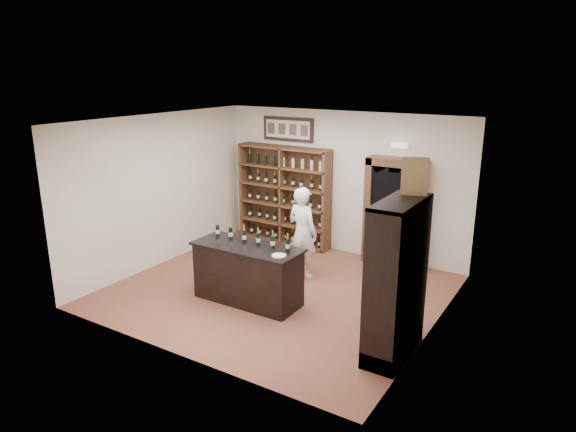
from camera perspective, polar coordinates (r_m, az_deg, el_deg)
The scene contains 20 objects.
floor at distance 9.25m, azimuth -1.20°, elevation -8.31°, with size 5.50×5.50×0.00m, color brown.
ceiling at distance 8.46m, azimuth -1.32°, elevation 10.51°, with size 5.50×5.50×0.00m, color white.
wall_back at distance 10.86m, azimuth 5.96°, elevation 3.66°, with size 5.50×0.04×3.00m, color silver.
wall_left at distance 10.45m, azimuth -14.02°, elevation 2.77°, with size 0.04×5.00×3.00m, color silver.
wall_right at distance 7.66m, azimuth 16.28°, elevation -2.25°, with size 0.04×5.00×3.00m, color silver.
wine_shelf at distance 11.42m, azimuth -0.34°, elevation 2.31°, with size 2.20×0.38×2.20m.
framed_picture at distance 11.28m, azimuth 0.02°, elevation 9.63°, with size 1.25×0.04×0.52m, color black.
arched_doorway at distance 10.32m, azimuth 11.72°, elevation 0.68°, with size 1.17×0.35×2.17m.
emergency_light at distance 10.15m, azimuth 12.31°, elevation 7.68°, with size 0.30×0.10×0.10m, color white.
tasting_counter at distance 8.71m, azimuth -4.49°, elevation -6.44°, with size 1.88×0.78×1.00m.
counter_bottle_0 at distance 9.01m, azimuth -7.84°, elevation -1.61°, with size 0.07×0.07×0.30m.
counter_bottle_1 at distance 8.83m, azimuth -6.40°, elevation -1.92°, with size 0.07×0.07×0.30m.
counter_bottle_2 at distance 8.66m, azimuth -4.89°, elevation -2.24°, with size 0.07×0.07×0.30m.
counter_bottle_3 at distance 8.50m, azimuth -3.33°, elevation -2.56°, with size 0.07×0.07×0.30m.
counter_bottle_4 at distance 8.35m, azimuth -1.71°, elevation -2.90°, with size 0.07×0.07×0.30m.
counter_bottle_5 at distance 8.20m, azimuth -0.03°, elevation -3.25°, with size 0.07×0.07×0.30m.
side_cabinet at distance 7.19m, azimuth 12.06°, elevation -9.58°, with size 0.48×1.20×2.20m.
shopkeeper at distance 9.58m, azimuth 1.64°, elevation -1.85°, with size 0.64×0.42×1.74m, color white.
plate at distance 8.03m, azimuth -1.02°, elevation -4.43°, with size 0.23×0.23×0.02m, color beige.
wine_crate at distance 7.02m, azimuth 13.90°, elevation 4.30°, with size 0.35×0.14×0.49m, color tan.
Camera 1 is at (4.60, -7.06, 3.83)m, focal length 32.00 mm.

